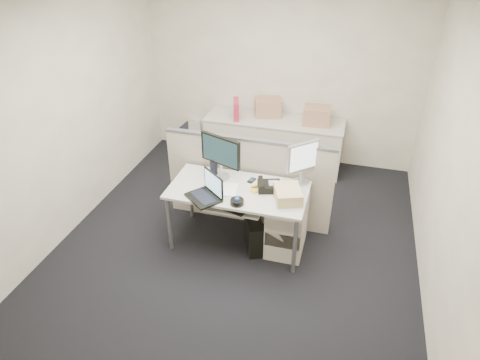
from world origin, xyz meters
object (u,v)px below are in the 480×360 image
(laptop, at_px, (203,188))
(desk, at_px, (238,194))
(desk_phone, at_px, (269,186))
(monitor_main, at_px, (221,158))

(laptop, bearing_deg, desk, 82.53)
(desk, bearing_deg, desk_phone, 13.80)
(desk, xyz_separation_m, monitor_main, (-0.25, 0.18, 0.32))
(monitor_main, height_order, laptop, monitor_main)
(desk, bearing_deg, laptop, -136.97)
(desk_phone, bearing_deg, desk, 176.31)
(monitor_main, xyz_separation_m, desk_phone, (0.58, -0.10, -0.22))
(desk, height_order, monitor_main, monitor_main)
(monitor_main, bearing_deg, desk_phone, 10.84)
(monitor_main, distance_m, desk_phone, 0.62)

